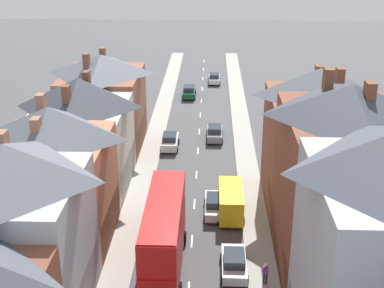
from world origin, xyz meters
The scene contains 14 objects.
pavement_left centered at (-5.10, 38.00, 0.07)m, with size 2.20×104.00×0.14m, color #A8A399.
pavement_right centered at (5.10, 38.00, 0.07)m, with size 2.20×104.00×0.14m, color #A8A399.
centre_line_dashes centered at (0.00, 36.00, 0.01)m, with size 0.14×97.80×0.01m.
terrace_row_left centered at (-10.18, 16.57, 5.53)m, with size 8.00×61.59×13.65m.
double_decker_bus_lead centered at (-1.81, 20.38, 2.82)m, with size 2.74×10.80×5.30m.
car_near_blue centered at (1.80, 28.46, 0.81)m, with size 1.90×4.48×1.60m.
car_parked_left_a centered at (1.80, 45.49, 0.84)m, with size 1.90×4.30×1.67m.
car_parked_right_a centered at (-1.80, 61.81, 0.83)m, with size 1.90×4.53×1.66m.
car_mid_black centered at (-3.10, 26.37, 0.80)m, with size 1.90×4.12×1.58m.
car_parked_left_b centered at (3.10, 20.07, 0.80)m, with size 1.90×4.18×1.58m.
car_mid_white centered at (1.80, 69.12, 0.80)m, with size 1.90×3.82×1.58m.
car_parked_right_b centered at (-3.10, 42.68, 0.86)m, with size 1.90×4.18×1.71m.
delivery_van centered at (3.10, 28.19, 1.34)m, with size 2.20×5.20×2.41m.
pedestrian_far_left centered at (5.15, 18.65, 1.03)m, with size 0.36×0.22×1.61m.
Camera 1 is at (1.31, -11.51, 22.63)m, focal length 50.00 mm.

